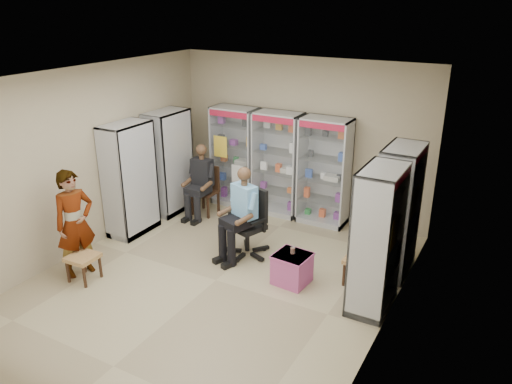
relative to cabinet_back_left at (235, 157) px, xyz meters
The scene contains 18 objects.
floor 3.18m from the cabinet_back_left, 64.54° to the right, with size 6.00×6.00×0.00m, color tan.
room_shell 3.18m from the cabinet_back_left, 64.54° to the right, with size 5.02×6.02×3.01m.
cabinet_back_left is the anchor object (origin of this frame).
cabinet_back_mid 0.95m from the cabinet_back_left, ahead, with size 0.90×0.50×2.00m, color silver.
cabinet_back_right 1.90m from the cabinet_back_left, ahead, with size 0.90×0.50×2.00m, color #ADB1B4.
cabinet_right_far 3.71m from the cabinet_back_left, 17.75° to the right, with size 0.50×0.90×2.00m, color #B1B2B9.
cabinet_right_near 4.18m from the cabinet_back_left, 32.28° to the right, with size 0.50×0.90×2.00m, color #BABDC2.
cabinet_left_far 1.32m from the cabinet_back_left, 135.00° to the right, with size 0.50×0.90×2.00m, color #A6A8AD.
cabinet_left_near 2.23m from the cabinet_back_left, 114.61° to the right, with size 0.50×0.90×2.00m, color silver.
wooden_chair 0.94m from the cabinet_back_left, 108.90° to the right, with size 0.42×0.42×0.94m, color black.
seated_customer 0.88m from the cabinet_back_left, 107.77° to the right, with size 0.44×0.60×1.34m, color black, non-canonical shape.
office_chair 2.25m from the cabinet_back_left, 53.87° to the right, with size 0.62×0.62×1.13m, color black.
seated_shopkeeper 2.27m from the cabinet_back_left, 54.63° to the right, with size 0.47×0.66×1.44m, color #70A3DD, non-canonical shape.
pink_trunk 3.31m from the cabinet_back_left, 43.80° to the right, with size 0.48×0.46×0.46m, color #A0407F.
tea_glass 3.21m from the cabinet_back_left, 43.48° to the right, with size 0.07×0.07×0.09m, color #5E2708.
woven_stool_a 3.74m from the cabinet_back_left, 28.83° to the right, with size 0.43×0.43×0.43m, color #A27044.
woven_stool_b 3.78m from the cabinet_back_left, 96.76° to the right, with size 0.41×0.41×0.41m, color #9E7242.
standing_man 3.60m from the cabinet_back_left, 100.40° to the right, with size 0.61×0.40×1.67m, color gray.
Camera 1 is at (3.69, -5.40, 3.98)m, focal length 35.00 mm.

